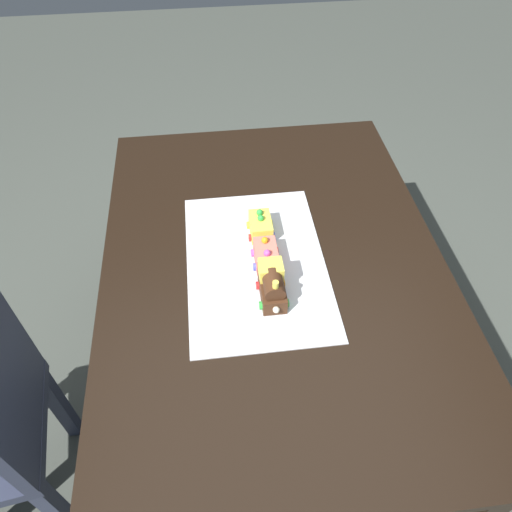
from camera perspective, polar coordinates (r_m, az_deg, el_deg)
The scene contains 6 objects.
ground_plane at distance 2.00m, azimuth 1.56°, elevation -14.89°, with size 8.00×8.00×0.00m, color #474C44.
dining_table at distance 1.47m, azimuth 2.06°, elevation -3.46°, with size 1.40×1.00×0.74m.
cake_board at distance 1.38m, azimuth 0.00°, elevation -0.89°, with size 0.60×0.40×0.00m, color silver.
cake_locomotive at distance 1.26m, azimuth 1.99°, elevation -3.55°, with size 0.14×0.08×0.12m.
cake_car_caboose_coral at distance 1.36m, azimuth 1.19°, elevation 0.18°, with size 0.10×0.08×0.07m.
cake_car_hopper_lemon at distance 1.44m, azimuth 0.55°, elevation 3.63°, with size 0.10×0.08×0.07m.
Camera 1 is at (-0.91, 0.16, 1.78)m, focal length 33.23 mm.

